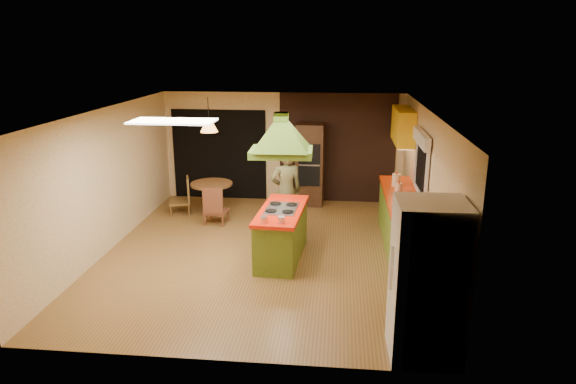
# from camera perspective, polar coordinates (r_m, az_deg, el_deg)

# --- Properties ---
(ground) EXTENTS (6.50, 6.50, 0.00)m
(ground) POSITION_cam_1_polar(r_m,az_deg,el_deg) (9.16, -2.78, -6.69)
(ground) COLOR brown
(ground) RESTS_ON ground
(room_walls) EXTENTS (5.50, 6.50, 6.50)m
(room_walls) POSITION_cam_1_polar(r_m,az_deg,el_deg) (8.75, -2.89, 0.87)
(room_walls) COLOR beige
(room_walls) RESTS_ON ground
(ceiling_plane) EXTENTS (6.50, 6.50, 0.00)m
(ceiling_plane) POSITION_cam_1_polar(r_m,az_deg,el_deg) (8.51, -3.01, 9.02)
(ceiling_plane) COLOR silver
(ceiling_plane) RESTS_ON room_walls
(brick_panel) EXTENTS (2.64, 0.03, 2.50)m
(brick_panel) POSITION_cam_1_polar(r_m,az_deg,el_deg) (11.80, 5.50, 4.84)
(brick_panel) COLOR #381E14
(brick_panel) RESTS_ON ground
(nook_opening) EXTENTS (2.20, 0.03, 2.10)m
(nook_opening) POSITION_cam_1_polar(r_m,az_deg,el_deg) (12.17, -7.62, 4.15)
(nook_opening) COLOR black
(nook_opening) RESTS_ON ground
(right_counter) EXTENTS (0.62, 3.05, 0.92)m
(right_counter) POSITION_cam_1_polar(r_m,az_deg,el_deg) (9.54, 12.47, -3.16)
(right_counter) COLOR olive
(right_counter) RESTS_ON ground
(upper_cabinets) EXTENTS (0.34, 1.40, 0.70)m
(upper_cabinets) POSITION_cam_1_polar(r_m,az_deg,el_deg) (10.74, 12.66, 7.19)
(upper_cabinets) COLOR yellow
(upper_cabinets) RESTS_ON room_walls
(window_right) EXTENTS (0.12, 1.35, 1.06)m
(window_right) POSITION_cam_1_polar(r_m,az_deg,el_deg) (9.04, 14.67, 4.25)
(window_right) COLOR black
(window_right) RESTS_ON room_walls
(fluor_panel) EXTENTS (1.20, 0.60, 0.03)m
(fluor_panel) POSITION_cam_1_polar(r_m,az_deg,el_deg) (7.61, -12.69, 7.68)
(fluor_panel) COLOR white
(fluor_panel) RESTS_ON ceiling_plane
(kitchen_island) EXTENTS (0.82, 1.79, 0.89)m
(kitchen_island) POSITION_cam_1_polar(r_m,az_deg,el_deg) (8.78, -0.72, -4.58)
(kitchen_island) COLOR #5D721C
(kitchen_island) RESTS_ON ground
(range_hood) EXTENTS (1.03, 0.76, 0.79)m
(range_hood) POSITION_cam_1_polar(r_m,az_deg,el_deg) (8.31, -0.76, 7.13)
(range_hood) COLOR #55791E
(range_hood) RESTS_ON ceiling_plane
(man) EXTENTS (0.72, 0.60, 1.68)m
(man) POSITION_cam_1_polar(r_m,az_deg,el_deg) (9.82, -0.21, 0.10)
(man) COLOR #4C4A28
(man) RESTS_ON ground
(refrigerator) EXTENTS (0.80, 0.76, 1.90)m
(refrigerator) POSITION_cam_1_polar(r_m,az_deg,el_deg) (6.15, 15.17, -9.53)
(refrigerator) COLOR white
(refrigerator) RESTS_ON ground
(wall_oven) EXTENTS (0.63, 0.62, 1.85)m
(wall_oven) POSITION_cam_1_polar(r_m,az_deg,el_deg) (11.61, 2.45, 3.08)
(wall_oven) COLOR #402614
(wall_oven) RESTS_ON ground
(dining_table) EXTENTS (0.90, 0.90, 0.68)m
(dining_table) POSITION_cam_1_polar(r_m,az_deg,el_deg) (11.19, -8.46, 0.00)
(dining_table) COLOR brown
(dining_table) RESTS_ON ground
(chair_left) EXTENTS (0.55, 0.55, 0.80)m
(chair_left) POSITION_cam_1_polar(r_m,az_deg,el_deg) (11.31, -12.01, -0.39)
(chair_left) COLOR brown
(chair_left) RESTS_ON ground
(chair_near) EXTENTS (0.48, 0.48, 0.80)m
(chair_near) POSITION_cam_1_polar(r_m,az_deg,el_deg) (10.55, -7.98, -1.40)
(chair_near) COLOR brown
(chair_near) RESTS_ON ground
(pendant_lamp) EXTENTS (0.47, 0.47, 0.24)m
(pendant_lamp) POSITION_cam_1_polar(r_m,az_deg,el_deg) (10.88, -8.78, 7.24)
(pendant_lamp) COLOR #FF9E3F
(pendant_lamp) RESTS_ON ceiling_plane
(canister_large) EXTENTS (0.18, 0.18, 0.24)m
(canister_large) POSITION_cam_1_polar(r_m,az_deg,el_deg) (10.05, 11.94, 1.32)
(canister_large) COLOR #FFF4CD
(canister_large) RESTS_ON right_counter
(canister_medium) EXTENTS (0.16, 0.16, 0.20)m
(canister_medium) POSITION_cam_1_polar(r_m,az_deg,el_deg) (10.14, 11.89, 1.33)
(canister_medium) COLOR beige
(canister_medium) RESTS_ON right_counter
(canister_small) EXTENTS (0.15, 0.15, 0.17)m
(canister_small) POSITION_cam_1_polar(r_m,az_deg,el_deg) (9.64, 12.19, 0.47)
(canister_small) COLOR beige
(canister_small) RESTS_ON right_counter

